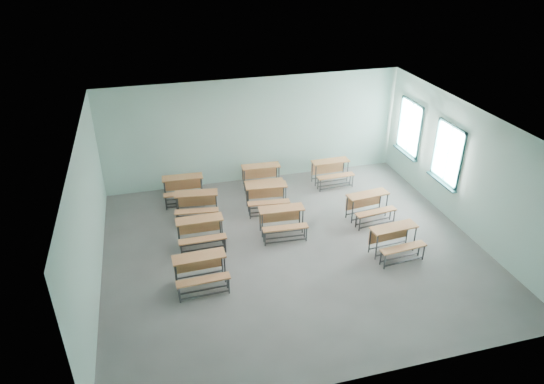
{
  "coord_description": "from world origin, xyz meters",
  "views": [
    {
      "loc": [
        -3.04,
        -9.28,
        6.88
      ],
      "look_at": [
        -0.22,
        1.2,
        1.0
      ],
      "focal_mm": 32.0,
      "sensor_mm": 36.0,
      "label": 1
    }
  ],
  "objects": [
    {
      "name": "desk_unit_r2c0",
      "position": [
        -2.06,
        2.1,
        0.48
      ],
      "size": [
        1.24,
        0.91,
        0.71
      ],
      "rotation": [
        0.0,
        0.0,
        -0.14
      ],
      "color": "#BA7343",
      "rests_on": "ground"
    },
    {
      "name": "desk_unit_r2c1",
      "position": [
        -0.14,
        2.05,
        0.48
      ],
      "size": [
        1.21,
        0.88,
        0.71
      ],
      "rotation": [
        0.0,
        0.0,
        -0.1
      ],
      "color": "#BA7343",
      "rests_on": "ground"
    },
    {
      "name": "desk_unit_r1c0",
      "position": [
        -2.14,
        0.75,
        0.48
      ],
      "size": [
        1.14,
        0.77,
        0.71
      ],
      "rotation": [
        0.0,
        0.0,
        0.0
      ],
      "color": "#BA7343",
      "rests_on": "ground"
    },
    {
      "name": "desk_unit_r3c2",
      "position": [
        2.16,
        3.08,
        0.48
      ],
      "size": [
        1.16,
        0.79,
        0.71
      ],
      "rotation": [
        0.0,
        0.0,
        0.03
      ],
      "color": "#BA7343",
      "rests_on": "ground"
    },
    {
      "name": "desk_unit_r3c1",
      "position": [
        0.02,
        3.3,
        0.48
      ],
      "size": [
        1.18,
        0.82,
        0.71
      ],
      "rotation": [
        0.0,
        0.0,
        -0.05
      ],
      "color": "#BA7343",
      "rests_on": "ground"
    },
    {
      "name": "desk_unit_r0c0",
      "position": [
        -2.35,
        -0.77,
        0.48
      ],
      "size": [
        1.16,
        0.8,
        0.71
      ],
      "rotation": [
        0.0,
        0.0,
        0.03
      ],
      "color": "#BA7343",
      "rests_on": "ground"
    },
    {
      "name": "desk_unit_r1c2",
      "position": [
        2.37,
        0.85,
        0.48
      ],
      "size": [
        1.22,
        0.89,
        0.71
      ],
      "rotation": [
        0.0,
        0.0,
        0.11
      ],
      "color": "#BA7343",
      "rests_on": "ground"
    },
    {
      "name": "room",
      "position": [
        0.08,
        0.03,
        1.6
      ],
      "size": [
        9.04,
        8.04,
        3.24
      ],
      "color": "slate",
      "rests_on": "ground"
    },
    {
      "name": "desk_unit_r1c1",
      "position": [
        -0.08,
        0.73,
        0.48
      ],
      "size": [
        1.19,
        0.84,
        0.71
      ],
      "rotation": [
        0.0,
        0.0,
        -0.06
      ],
      "color": "#BA7343",
      "rests_on": "ground"
    },
    {
      "name": "desk_unit_r3c0",
      "position": [
        -2.31,
        3.15,
        0.48
      ],
      "size": [
        1.17,
        0.81,
        0.71
      ],
      "rotation": [
        0.0,
        0.0,
        -0.04
      ],
      "color": "#BA7343",
      "rests_on": "ground"
    },
    {
      "name": "desk_unit_r0c2",
      "position": [
        2.27,
        -0.8,
        0.48
      ],
      "size": [
        1.2,
        0.86,
        0.71
      ],
      "rotation": [
        0.0,
        0.0,
        0.09
      ],
      "color": "#BA7343",
      "rests_on": "ground"
    }
  ]
}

